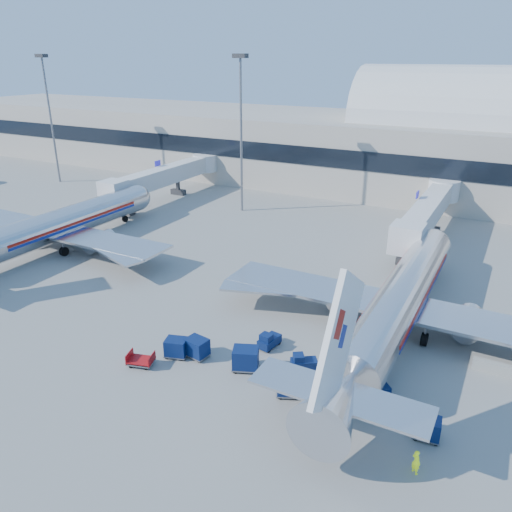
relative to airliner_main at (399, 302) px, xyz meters
The scene contains 19 objects.
ground 11.35m from the airliner_main, 155.75° to the right, with size 260.00×260.00×0.00m, color gray.
terminal 56.80m from the airliner_main, 114.64° to the left, with size 170.00×28.15×21.00m.
airliner_main is the anchor object (origin of this frame).
airliner_mid 42.00m from the airliner_main, behind, with size 32.00×37.26×12.07m.
jetbridge_near 26.43m from the airliner_main, 95.22° to the left, with size 4.40×27.50×6.25m.
jetbridge_mid 51.62m from the airliner_main, 149.36° to the left, with size 4.40×27.50×6.25m.
mast_far_west 75.44m from the airliner_main, 159.99° to the left, with size 2.00×1.20×22.60m.
mast_west 41.12m from the airliner_main, 139.64° to the left, with size 2.00×1.20×22.60m.
barrier_near 8.74m from the airliner_main, 17.39° to the right, with size 3.00×0.55×0.90m, color #9E9E96.
tug_lead 10.42m from the airliner_main, 118.80° to the right, with size 2.22×1.96×1.31m.
tug_right 9.21m from the airliner_main, 86.11° to the right, with size 2.71×2.79×1.69m.
tug_left 11.57m from the airliner_main, 139.34° to the right, with size 1.35×2.24×1.38m.
cart_train_a 14.18m from the airliner_main, 128.47° to the right, with size 2.48×2.22×1.79m.
cart_train_b 17.36m from the airliner_main, 138.86° to the right, with size 1.99×1.64×1.59m.
cart_train_c 18.95m from the airliner_main, 140.11° to the right, with size 2.08×1.80×1.55m.
cart_solo_near 13.10m from the airliner_main, 110.09° to the right, with size 2.39×2.17×1.71m.
cart_solo_far 13.19m from the airliner_main, 67.88° to the right, with size 1.79×1.45×1.46m.
cart_open_red 21.76m from the airliner_main, 138.23° to the right, with size 2.26×1.86×0.52m.
ramp_worker 16.19m from the airliner_main, 72.32° to the right, with size 0.58×0.38×1.58m, color #C7FF1A.
Camera 1 is at (17.26, -34.49, 22.37)m, focal length 35.00 mm.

